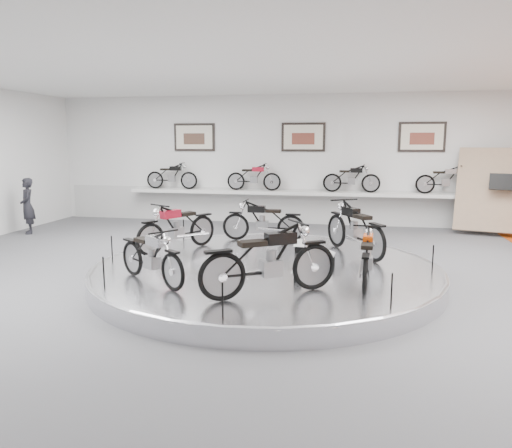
% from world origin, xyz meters
% --- Properties ---
extents(floor, '(16.00, 16.00, 0.00)m').
position_xyz_m(floor, '(0.00, 0.00, 0.00)').
color(floor, '#4F4F52').
rests_on(floor, ground).
extents(ceiling, '(16.00, 16.00, 0.00)m').
position_xyz_m(ceiling, '(0.00, 0.00, 4.00)').
color(ceiling, white).
rests_on(ceiling, wall_back).
extents(wall_back, '(16.00, 0.00, 16.00)m').
position_xyz_m(wall_back, '(0.00, 7.00, 2.00)').
color(wall_back, silver).
rests_on(wall_back, floor).
extents(dado_band, '(15.68, 0.04, 1.10)m').
position_xyz_m(dado_band, '(0.00, 6.98, 0.55)').
color(dado_band, '#BCBCBA').
rests_on(dado_band, floor).
extents(display_platform, '(6.40, 6.40, 0.30)m').
position_xyz_m(display_platform, '(0.00, 0.30, 0.15)').
color(display_platform, silver).
rests_on(display_platform, floor).
extents(platform_rim, '(6.40, 6.40, 0.10)m').
position_xyz_m(platform_rim, '(0.00, 0.30, 0.27)').
color(platform_rim, '#B2B2BA').
rests_on(platform_rim, display_platform).
extents(shelf, '(11.00, 0.55, 0.10)m').
position_xyz_m(shelf, '(0.00, 6.70, 1.00)').
color(shelf, silver).
rests_on(shelf, wall_back).
extents(poster_left, '(1.35, 0.06, 0.88)m').
position_xyz_m(poster_left, '(-3.50, 6.96, 2.70)').
color(poster_left, beige).
rests_on(poster_left, wall_back).
extents(poster_center, '(1.35, 0.06, 0.88)m').
position_xyz_m(poster_center, '(0.00, 6.96, 2.70)').
color(poster_center, beige).
rests_on(poster_center, wall_back).
extents(poster_right, '(1.35, 0.06, 0.88)m').
position_xyz_m(poster_right, '(3.50, 6.96, 2.70)').
color(poster_right, beige).
rests_on(poster_right, wall_back).
extents(display_panel, '(2.56, 1.52, 2.30)m').
position_xyz_m(display_panel, '(5.60, 6.10, 1.25)').
color(display_panel, '#A08265').
rests_on(display_panel, floor).
extents(shelf_bike_a, '(1.22, 0.43, 0.73)m').
position_xyz_m(shelf_bike_a, '(-4.20, 6.70, 1.42)').
color(shelf_bike_a, black).
rests_on(shelf_bike_a, shelf).
extents(shelf_bike_b, '(1.22, 0.43, 0.73)m').
position_xyz_m(shelf_bike_b, '(-1.50, 6.70, 1.42)').
color(shelf_bike_b, maroon).
rests_on(shelf_bike_b, shelf).
extents(shelf_bike_c, '(1.22, 0.43, 0.73)m').
position_xyz_m(shelf_bike_c, '(1.50, 6.70, 1.42)').
color(shelf_bike_c, black).
rests_on(shelf_bike_c, shelf).
extents(shelf_bike_d, '(1.22, 0.43, 0.73)m').
position_xyz_m(shelf_bike_d, '(4.20, 6.70, 1.42)').
color(shelf_bike_d, '#B8B7BC').
rests_on(shelf_bike_d, shelf).
extents(bike_a, '(1.51, 1.91, 1.09)m').
position_xyz_m(bike_a, '(1.61, 1.57, 0.84)').
color(bike_a, black).
rests_on(bike_a, display_platform).
extents(bike_b, '(1.62, 0.58, 0.95)m').
position_xyz_m(bike_b, '(-0.45, 2.52, 0.78)').
color(bike_b, black).
rests_on(bike_b, display_platform).
extents(bike_c, '(1.42, 1.80, 1.02)m').
position_xyz_m(bike_c, '(-2.03, 1.17, 0.81)').
color(bike_c, maroon).
rests_on(bike_c, display_platform).
extents(bike_d, '(1.57, 1.36, 0.91)m').
position_xyz_m(bike_d, '(-1.62, -1.21, 0.76)').
color(bike_d, '#B8B7BC').
rests_on(bike_d, display_platform).
extents(bike_e, '(1.92, 1.58, 1.10)m').
position_xyz_m(bike_e, '(0.37, -1.50, 0.85)').
color(bike_e, black).
rests_on(bike_e, display_platform).
extents(bike_f, '(0.64, 1.56, 0.90)m').
position_xyz_m(bike_f, '(1.80, -0.58, 0.75)').
color(bike_f, '#A93406').
rests_on(bike_f, display_platform).
extents(visitor, '(0.65, 0.68, 1.57)m').
position_xyz_m(visitor, '(-7.40, 3.80, 0.78)').
color(visitor, black).
rests_on(visitor, floor).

